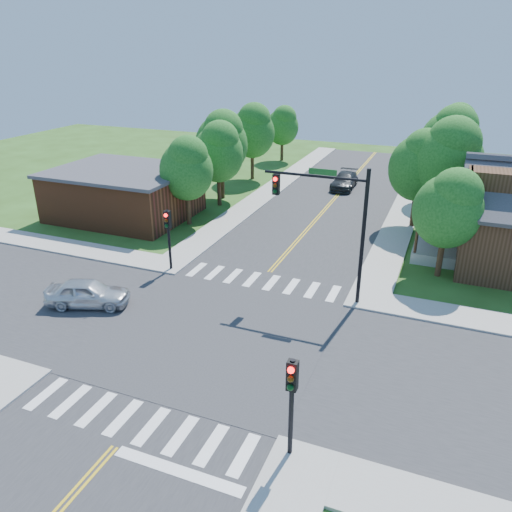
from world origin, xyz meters
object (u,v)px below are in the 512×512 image
at_px(car_dgrey, 344,181).
at_px(signal_mast_ne, 331,212).
at_px(signal_pole_nw, 168,229).
at_px(signal_pole_se, 292,391).
at_px(car_silver, 88,293).

bearing_deg(car_dgrey, signal_mast_ne, -81.36).
distance_m(signal_pole_nw, car_dgrey, 22.63).
bearing_deg(signal_pole_nw, car_dgrey, 75.60).
relative_size(signal_pole_se, car_silver, 0.83).
xyz_separation_m(signal_pole_se, car_dgrey, (-5.59, 33.04, -1.95)).
xyz_separation_m(signal_mast_ne, car_dgrey, (-3.91, 21.83, -4.14)).
xyz_separation_m(signal_pole_se, car_silver, (-12.90, 5.84, -1.94)).
relative_size(signal_pole_nw, car_silver, 0.83).
distance_m(car_silver, car_dgrey, 28.17).
height_order(signal_mast_ne, car_dgrey, signal_mast_ne).
xyz_separation_m(signal_mast_ne, signal_pole_se, (1.69, -11.21, -2.19)).
bearing_deg(car_silver, signal_mast_ne, -83.65).
distance_m(signal_pole_se, car_dgrey, 33.57).
distance_m(signal_mast_ne, signal_pole_nw, 9.76).
bearing_deg(signal_pole_se, signal_mast_ne, 98.56).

